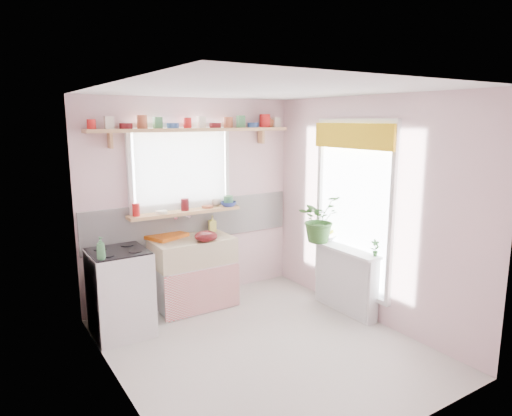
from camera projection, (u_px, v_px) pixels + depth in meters
room at (270, 194)px, 5.38m from camera, size 3.20×3.20×3.20m
sink_unit at (193, 272)px, 5.48m from camera, size 0.95×0.65×1.11m
cooker at (120, 292)px, 4.77m from camera, size 0.58×0.58×0.93m
radiator_ledge at (346, 279)px, 5.36m from camera, size 0.22×0.95×0.78m
windowsill at (185, 212)px, 5.50m from camera, size 1.40×0.22×0.04m
pine_shelf at (195, 130)px, 5.39m from camera, size 2.52×0.24×0.04m
shelf_crockery at (195, 123)px, 5.37m from camera, size 2.47×0.11×0.12m
sill_crockery at (185, 206)px, 5.49m from camera, size 1.35×0.11×0.12m
dish_tray at (167, 236)px, 5.45m from camera, size 0.52×0.46×0.04m
colander at (206, 236)px, 5.28m from camera, size 0.27×0.27×0.12m
jade_plant at (319, 218)px, 5.51m from camera, size 0.61×0.56×0.57m
fruit_bowl at (326, 237)px, 5.62m from camera, size 0.36×0.36×0.07m
herb_pot at (375, 248)px, 4.95m from camera, size 0.12×0.10×0.19m
soap_bottle_sink at (212, 223)px, 5.75m from camera, size 0.11×0.11×0.20m
sill_cup at (215, 202)px, 5.77m from camera, size 0.13×0.13×0.10m
sill_bowl at (229, 204)px, 5.75m from camera, size 0.21×0.21×0.06m
shelf_vase at (268, 121)px, 6.00m from camera, size 0.20×0.20×0.17m
cooker_bottle at (101, 248)px, 4.37m from camera, size 0.11×0.11×0.22m
fruit at (326, 233)px, 5.62m from camera, size 0.20×0.14×0.10m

